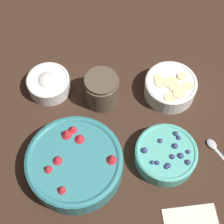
{
  "coord_description": "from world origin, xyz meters",
  "views": [
    {
      "loc": [
        -0.04,
        0.42,
        0.91
      ],
      "look_at": [
        0.01,
        -0.06,
        0.04
      ],
      "focal_mm": 60.0,
      "sensor_mm": 36.0,
      "label": 1
    }
  ],
  "objects_px": {
    "bowl_strawberries": "(75,163)",
    "bowl_blueberries": "(166,154)",
    "bowl_cream": "(49,83)",
    "jar_chocolate": "(102,90)",
    "bowl_bananas": "(170,86)"
  },
  "relations": [
    {
      "from": "bowl_cream",
      "to": "jar_chocolate",
      "type": "height_order",
      "value": "jar_chocolate"
    },
    {
      "from": "jar_chocolate",
      "to": "bowl_cream",
      "type": "bearing_deg",
      "value": -6.02
    },
    {
      "from": "bowl_blueberries",
      "to": "bowl_bananas",
      "type": "distance_m",
      "value": 0.2
    },
    {
      "from": "bowl_cream",
      "to": "jar_chocolate",
      "type": "bearing_deg",
      "value": 173.98
    },
    {
      "from": "bowl_bananas",
      "to": "bowl_cream",
      "type": "height_order",
      "value": "bowl_bananas"
    },
    {
      "from": "bowl_blueberries",
      "to": "bowl_cream",
      "type": "xyz_separation_m",
      "value": [
        0.34,
        -0.18,
        0.0
      ]
    },
    {
      "from": "bowl_bananas",
      "to": "jar_chocolate",
      "type": "bearing_deg",
      "value": 12.15
    },
    {
      "from": "bowl_strawberries",
      "to": "bowl_blueberries",
      "type": "xyz_separation_m",
      "value": [
        -0.22,
        -0.05,
        -0.01
      ]
    },
    {
      "from": "bowl_strawberries",
      "to": "bowl_bananas",
      "type": "xyz_separation_m",
      "value": [
        -0.23,
        -0.26,
        -0.0
      ]
    },
    {
      "from": "bowl_strawberries",
      "to": "bowl_blueberries",
      "type": "relative_size",
      "value": 1.53
    },
    {
      "from": "bowl_strawberries",
      "to": "bowl_blueberries",
      "type": "height_order",
      "value": "bowl_strawberries"
    },
    {
      "from": "bowl_blueberries",
      "to": "bowl_bananas",
      "type": "bearing_deg",
      "value": -90.81
    },
    {
      "from": "bowl_strawberries",
      "to": "jar_chocolate",
      "type": "height_order",
      "value": "jar_chocolate"
    },
    {
      "from": "bowl_blueberries",
      "to": "jar_chocolate",
      "type": "distance_m",
      "value": 0.25
    },
    {
      "from": "bowl_strawberries",
      "to": "jar_chocolate",
      "type": "bearing_deg",
      "value": -100.48
    }
  ]
}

